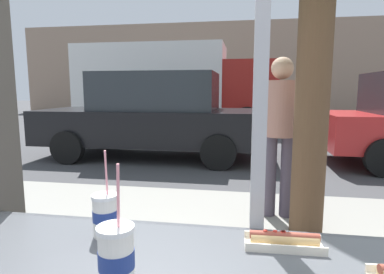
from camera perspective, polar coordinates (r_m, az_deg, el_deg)
name	(u,v)px	position (r m, az deg, el deg)	size (l,w,h in m)	color
ground_plane	(247,141)	(9.20, 9.61, -0.67)	(60.00, 60.00, 0.00)	#424244
sidewalk_strip	(248,248)	(3.01, 9.84, -18.69)	(16.00, 2.80, 0.11)	gray
building_facade_far	(248,69)	(19.91, 9.75, 11.76)	(28.00, 1.20, 5.31)	gray
soda_cup_left	(105,214)	(1.17, -15.01, -13.01)	(0.09, 0.09, 0.30)	silver
soda_cup_right	(116,258)	(0.86, -13.16, -20.07)	(0.09, 0.09, 0.33)	white
hotdog_tray_far	(284,240)	(1.11, 15.89, -17.09)	(0.25, 0.10, 0.05)	beige
parked_car_black	(155,115)	(6.83, -6.59, 3.81)	(4.67, 2.01, 1.76)	black
box_truck	(173,84)	(11.49, -3.42, 9.21)	(6.80, 2.44, 2.93)	silver
pedestrian	(280,127)	(3.40, 15.25, 1.69)	(0.32, 0.32, 1.63)	#4A4250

